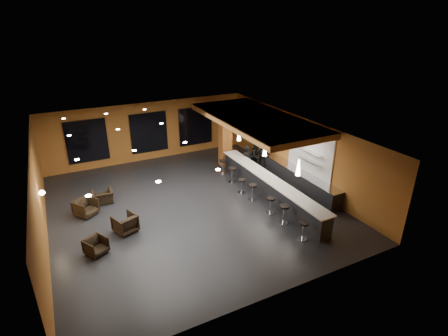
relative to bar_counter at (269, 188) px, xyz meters
name	(u,v)px	position (x,y,z in m)	size (l,w,h in m)	color
floor	(191,206)	(-3.65, 1.00, -0.55)	(12.00, 13.00, 0.10)	black
ceiling	(187,132)	(-3.65, 1.00, 3.05)	(12.00, 13.00, 0.10)	black
wall_back	(148,131)	(-3.65, 7.55, 1.25)	(12.00, 0.10, 3.50)	#9C5C23
wall_front	(272,252)	(-3.65, -5.55, 1.25)	(12.00, 0.10, 3.50)	#9C5C23
wall_left	(37,201)	(-9.70, 1.00, 1.25)	(0.10, 13.00, 3.50)	#9C5C23
wall_right	(298,149)	(2.40, 1.00, 1.25)	(0.10, 13.00, 3.50)	#9C5C23
wood_soffit	(255,119)	(0.35, 2.00, 2.86)	(3.60, 8.00, 0.28)	#9D652E
window_left	(87,141)	(-7.15, 7.44, 1.20)	(2.20, 0.06, 2.40)	black
window_center	(149,133)	(-3.65, 7.44, 1.20)	(2.20, 0.06, 2.40)	black
window_right	(196,126)	(-0.65, 7.44, 1.20)	(2.20, 0.06, 2.40)	black
tile_backsplash	(310,151)	(2.31, 0.00, 1.50)	(0.06, 3.20, 2.40)	white
bar_counter	(269,188)	(0.00, 0.00, 0.00)	(0.60, 8.00, 1.00)	black
bar_top	(269,178)	(0.00, 0.00, 0.52)	(0.78, 8.10, 0.05)	silver
prep_counter	(296,178)	(2.00, 0.50, -0.07)	(0.70, 6.00, 0.86)	black
prep_top	(297,170)	(2.00, 0.50, 0.39)	(0.72, 6.00, 0.03)	silver
wall_shelf_lower	(310,161)	(2.17, -0.20, 1.10)	(0.30, 1.50, 0.03)	silver
wall_shelf_upper	(311,152)	(2.17, -0.20, 1.55)	(0.30, 1.50, 0.03)	silver
column	(225,136)	(0.00, 4.60, 1.25)	(0.60, 0.60, 3.50)	#9C5723
wall_sconce	(42,193)	(-9.53, 1.50, 1.30)	(0.22, 0.22, 0.22)	#FFE5B2
pendant_0	(298,167)	(0.00, -2.00, 1.85)	(0.20, 0.20, 0.70)	white
pendant_1	(265,149)	(0.00, 0.50, 1.85)	(0.20, 0.20, 0.70)	white
pendant_2	(239,134)	(0.00, 3.00, 1.85)	(0.20, 0.20, 0.70)	white
staff_a	(247,160)	(0.52, 2.95, 0.31)	(0.59, 0.39, 1.61)	black
staff_b	(257,156)	(1.20, 3.08, 0.37)	(0.85, 0.66, 1.75)	black
staff_c	(263,155)	(1.60, 2.99, 0.37)	(0.85, 0.55, 1.73)	black
armchair_a	(96,246)	(-8.07, -0.79, -0.18)	(0.69, 0.71, 0.65)	black
armchair_b	(125,223)	(-6.79, 0.18, -0.12)	(0.81, 0.84, 0.76)	black
armchair_c	(86,208)	(-8.04, 2.25, -0.12)	(0.82, 0.84, 0.76)	black
armchair_d	(102,197)	(-7.22, 3.08, -0.19)	(0.95, 0.83, 0.62)	black
bar_stool_0	(303,229)	(-0.74, -3.51, 0.00)	(0.39, 0.39, 0.78)	silver
bar_stool_1	(284,212)	(-0.71, -2.19, 0.03)	(0.42, 0.42, 0.84)	silver
bar_stool_2	(271,203)	(-0.74, -1.26, -0.01)	(0.39, 0.39, 0.76)	silver
bar_stool_3	(253,190)	(-0.82, 0.14, 0.02)	(0.41, 0.41, 0.81)	silver
bar_stool_4	(242,184)	(-0.92, 1.02, -0.03)	(0.37, 0.37, 0.73)	silver
bar_stool_5	(232,173)	(-0.76, 2.31, 0.02)	(0.42, 0.42, 0.82)	silver
bar_stool_6	(223,165)	(-0.68, 3.54, 0.02)	(0.41, 0.41, 0.81)	silver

